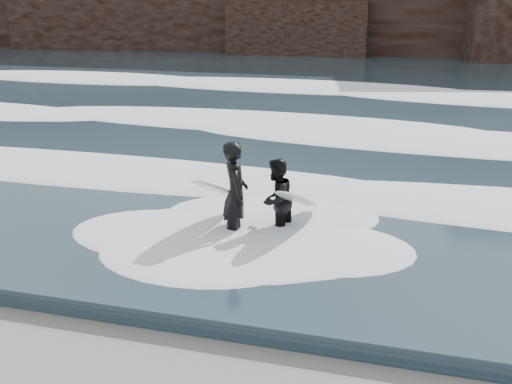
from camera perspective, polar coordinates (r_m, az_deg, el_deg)
sea at (r=33.68m, az=12.46°, el=9.40°), size 90.00×52.00×0.30m
foam_near at (r=14.14m, az=6.17°, el=0.10°), size 60.00×3.20×0.20m
foam_mid at (r=20.86m, az=9.70°, el=5.62°), size 60.00×4.00×0.24m
foam_far at (r=29.69m, az=11.89°, el=9.00°), size 60.00×4.80×0.30m
surfer_left at (r=11.92m, az=-2.04°, el=-0.10°), size 1.11×1.79×1.98m
surfer_right at (r=12.08m, az=2.09°, el=-0.74°), size 1.20×2.04×1.62m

